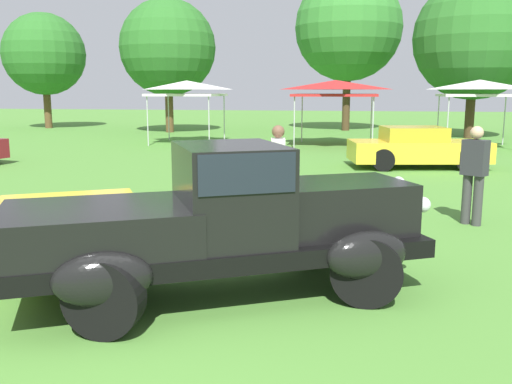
{
  "coord_description": "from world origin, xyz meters",
  "views": [
    {
      "loc": [
        2.01,
        -5.41,
        2.27
      ],
      "look_at": [
        0.74,
        1.56,
        0.98
      ],
      "focal_mm": 39.0,
      "sensor_mm": 36.0,
      "label": 1
    }
  ],
  "objects_px": {
    "canopy_tent_center_field": "(336,87)",
    "feature_pickup_truck": "(223,220)",
    "show_car_yellow": "(417,148)",
    "canopy_tent_left_field": "(187,87)",
    "spectator_between_cars": "(278,170)",
    "spectator_near_truck": "(474,172)",
    "canopy_tent_right_field": "(480,87)"
  },
  "relations": [
    {
      "from": "canopy_tent_left_field",
      "to": "canopy_tent_right_field",
      "type": "xyz_separation_m",
      "value": [
        12.04,
        0.35,
        0.0
      ]
    },
    {
      "from": "spectator_near_truck",
      "to": "spectator_between_cars",
      "type": "height_order",
      "value": "same"
    },
    {
      "from": "spectator_near_truck",
      "to": "canopy_tent_left_field",
      "type": "height_order",
      "value": "canopy_tent_left_field"
    },
    {
      "from": "feature_pickup_truck",
      "to": "show_car_yellow",
      "type": "distance_m",
      "value": 11.79
    },
    {
      "from": "spectator_near_truck",
      "to": "canopy_tent_right_field",
      "type": "bearing_deg",
      "value": 78.78
    },
    {
      "from": "spectator_near_truck",
      "to": "canopy_tent_center_field",
      "type": "distance_m",
      "value": 14.1
    },
    {
      "from": "spectator_near_truck",
      "to": "spectator_between_cars",
      "type": "xyz_separation_m",
      "value": [
        -3.31,
        -0.35,
        0.0
      ]
    },
    {
      "from": "show_car_yellow",
      "to": "canopy_tent_right_field",
      "type": "xyz_separation_m",
      "value": [
        2.97,
        6.62,
        1.82
      ]
    },
    {
      "from": "feature_pickup_truck",
      "to": "canopy_tent_left_field",
      "type": "bearing_deg",
      "value": 108.49
    },
    {
      "from": "show_car_yellow",
      "to": "spectator_between_cars",
      "type": "bearing_deg",
      "value": -112.11
    },
    {
      "from": "feature_pickup_truck",
      "to": "spectator_between_cars",
      "type": "relative_size",
      "value": 2.76
    },
    {
      "from": "show_car_yellow",
      "to": "canopy_tent_left_field",
      "type": "relative_size",
      "value": 1.44
    },
    {
      "from": "feature_pickup_truck",
      "to": "canopy_tent_left_field",
      "type": "relative_size",
      "value": 1.59
    },
    {
      "from": "spectator_between_cars",
      "to": "canopy_tent_center_field",
      "type": "bearing_deg",
      "value": 88.44
    },
    {
      "from": "canopy_tent_center_field",
      "to": "canopy_tent_right_field",
      "type": "distance_m",
      "value": 5.69
    },
    {
      "from": "show_car_yellow",
      "to": "feature_pickup_truck",
      "type": "bearing_deg",
      "value": -105.65
    },
    {
      "from": "canopy_tent_right_field",
      "to": "spectator_between_cars",
      "type": "bearing_deg",
      "value": -113.06
    },
    {
      "from": "spectator_between_cars",
      "to": "canopy_tent_center_field",
      "type": "height_order",
      "value": "canopy_tent_center_field"
    },
    {
      "from": "show_car_yellow",
      "to": "canopy_tent_left_field",
      "type": "xyz_separation_m",
      "value": [
        -9.07,
        6.27,
        1.82
      ]
    },
    {
      "from": "canopy_tent_left_field",
      "to": "canopy_tent_center_field",
      "type": "relative_size",
      "value": 0.87
    },
    {
      "from": "spectator_near_truck",
      "to": "canopy_tent_right_field",
      "type": "relative_size",
      "value": 0.57
    },
    {
      "from": "spectator_between_cars",
      "to": "canopy_tent_left_field",
      "type": "bearing_deg",
      "value": 113.22
    },
    {
      "from": "canopy_tent_left_field",
      "to": "canopy_tent_right_field",
      "type": "distance_m",
      "value": 12.04
    },
    {
      "from": "spectator_between_cars",
      "to": "feature_pickup_truck",
      "type": "bearing_deg",
      "value": -91.15
    },
    {
      "from": "show_car_yellow",
      "to": "canopy_tent_center_field",
      "type": "bearing_deg",
      "value": 112.98
    },
    {
      "from": "feature_pickup_truck",
      "to": "show_car_yellow",
      "type": "height_order",
      "value": "feature_pickup_truck"
    },
    {
      "from": "spectator_between_cars",
      "to": "canopy_tent_right_field",
      "type": "height_order",
      "value": "canopy_tent_right_field"
    },
    {
      "from": "feature_pickup_truck",
      "to": "spectator_near_truck",
      "type": "relative_size",
      "value": 2.76
    },
    {
      "from": "canopy_tent_center_field",
      "to": "feature_pickup_truck",
      "type": "bearing_deg",
      "value": -91.48
    },
    {
      "from": "show_car_yellow",
      "to": "canopy_tent_right_field",
      "type": "height_order",
      "value": "canopy_tent_right_field"
    },
    {
      "from": "spectator_near_truck",
      "to": "spectator_between_cars",
      "type": "relative_size",
      "value": 1.0
    },
    {
      "from": "canopy_tent_center_field",
      "to": "show_car_yellow",
      "type": "bearing_deg",
      "value": -67.02
    }
  ]
}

